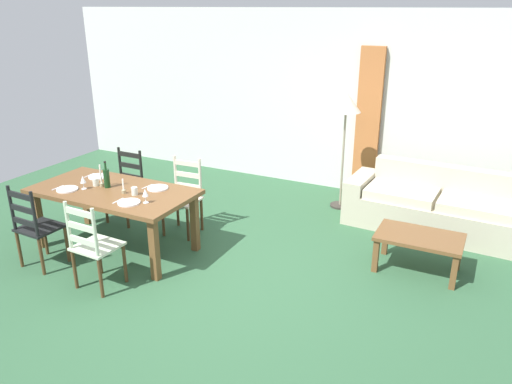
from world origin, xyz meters
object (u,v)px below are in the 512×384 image
object	(u,v)px
wine_bottle	(107,178)
wine_glass_near_left	(83,180)
dining_chair_near_right	(93,246)
coffee_cup_primary	(134,191)
couch	(438,208)
dining_chair_near_left	(36,227)
dining_chair_far_left	(126,186)
dining_chair_far_right	(184,197)
dining_table	(114,196)
standing_lamp	(346,110)
coffee_cup_secondary	(96,182)
coffee_table	(419,241)
wine_glass_near_right	(145,193)

from	to	relation	value
wine_bottle	wine_glass_near_left	xyz separation A→B (m)	(-0.20, -0.16, -0.01)
dining_chair_near_right	wine_bottle	size ratio (longest dim) A/B	3.04
coffee_cup_primary	couch	size ratio (longest dim) A/B	0.04
dining_chair_near_left	dining_chair_far_left	world-z (taller)	same
dining_chair_near_left	dining_chair_far_right	size ratio (longest dim) A/B	1.00
dining_table	standing_lamp	distance (m)	3.24
dining_chair_far_left	wine_bottle	xyz separation A→B (m)	(0.36, -0.70, 0.39)
couch	coffee_cup_secondary	bearing A→B (deg)	-147.70
coffee_table	dining_chair_far_right	bearing A→B (deg)	-173.87
dining_chair_far_left	wine_glass_near_left	size ratio (longest dim) A/B	5.96
wine_bottle	coffee_cup_primary	world-z (taller)	wine_bottle
dining_chair_near_left	standing_lamp	xyz separation A→B (m)	(2.44, 3.19, 0.93)
dining_chair_near_right	wine_bottle	bearing A→B (deg)	122.28
dining_table	standing_lamp	xyz separation A→B (m)	(1.97, 2.46, 0.75)
dining_chair_far_left	wine_glass_near_right	distance (m)	1.43
dining_chair_far_left	coffee_cup_secondary	size ratio (longest dim) A/B	10.67
dining_table	dining_chair_near_right	world-z (taller)	dining_chair_near_right
coffee_cup_primary	coffee_table	size ratio (longest dim) A/B	0.10
dining_chair_near_left	coffee_cup_primary	xyz separation A→B (m)	(0.81, 0.70, 0.32)
dining_chair_near_left	wine_glass_near_right	size ratio (longest dim) A/B	5.96
dining_chair_far_right	wine_bottle	world-z (taller)	wine_bottle
wine_glass_near_left	coffee_cup_secondary	xyz separation A→B (m)	(0.04, 0.15, -0.07)
coffee_cup_secondary	coffee_table	size ratio (longest dim) A/B	0.10
dining_chair_near_right	dining_chair_far_left	bearing A→B (deg)	119.88
coffee_cup_primary	dining_table	bearing A→B (deg)	176.00
dining_chair_near_left	wine_glass_near_right	xyz separation A→B (m)	(1.07, 0.57, 0.38)
dining_chair_far_right	coffee_table	size ratio (longest dim) A/B	1.07
dining_chair_near_right	dining_chair_far_left	world-z (taller)	same
dining_table	couch	distance (m)	4.04
wine_glass_near_left	dining_chair_far_right	bearing A→B (deg)	50.01
wine_glass_near_right	couch	xyz separation A→B (m)	(2.72, 2.43, -0.57)
wine_glass_near_left	coffee_cup_secondary	bearing A→B (deg)	74.16
dining_chair_near_left	wine_bottle	xyz separation A→B (m)	(0.37, 0.75, 0.39)
dining_chair_near_right	coffee_table	xyz separation A→B (m)	(2.87, 1.84, -0.12)
coffee_cup_secondary	couch	xyz separation A→B (m)	(3.58, 2.26, -0.50)
dining_table	wine_glass_near_right	size ratio (longest dim) A/B	11.80
dining_table	dining_chair_far_left	world-z (taller)	dining_chair_far_left
wine_bottle	wine_glass_near_right	xyz separation A→B (m)	(0.70, -0.18, -0.01)
coffee_cup_secondary	coffee_cup_primary	bearing A→B (deg)	-3.26
dining_chair_far_right	coffee_cup_secondary	bearing A→B (deg)	-133.51
coffee_cup_secondary	couch	world-z (taller)	coffee_cup_secondary
dining_table	coffee_cup_primary	world-z (taller)	coffee_cup_primary
dining_chair_far_right	coffee_cup_primary	xyz separation A→B (m)	(-0.10, -0.78, 0.32)
wine_bottle	coffee_cup_primary	distance (m)	0.45
dining_chair_near_left	coffee_table	distance (m)	4.16
dining_chair_near_right	couch	world-z (taller)	dining_chair_near_right
couch	standing_lamp	bearing A→B (deg)	172.23
coffee_cup_secondary	standing_lamp	bearing A→B (deg)	47.70
dining_table	dining_chair_near_right	bearing A→B (deg)	-62.29
coffee_table	wine_glass_near_left	bearing A→B (deg)	-161.53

